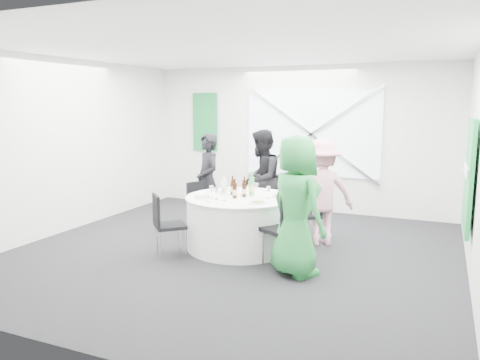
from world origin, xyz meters
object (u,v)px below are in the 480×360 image
at_px(chair_front_right, 288,224).
at_px(green_water_bottle, 252,186).
at_px(chair_back_left, 200,204).
at_px(person_woman_green, 296,206).
at_px(chair_front_left, 165,220).
at_px(person_woman_pink, 321,192).
at_px(chair_back_right, 310,209).
at_px(clear_water_bottle, 224,188).
at_px(chair_back, 268,198).
at_px(person_man_back_left, 208,181).
at_px(person_man_back, 261,179).
at_px(banquet_table, 240,222).

bearing_deg(chair_front_right, green_water_bottle, -100.10).
distance_m(chair_back_left, person_woman_green, 2.32).
bearing_deg(chair_front_left, person_woman_pink, -95.84).
distance_m(chair_back_right, clear_water_bottle, 1.33).
bearing_deg(chair_back, chair_front_left, -112.55).
xyz_separation_m(chair_back_right, chair_front_left, (-1.66, -1.38, -0.01)).
xyz_separation_m(person_woman_green, clear_water_bottle, (-1.29, 0.69, 0.02)).
distance_m(person_woman_pink, person_woman_green, 1.36).
distance_m(chair_back, chair_front_left, 2.05).
height_order(person_woman_green, clear_water_bottle, person_woman_green).
distance_m(person_man_back_left, person_woman_green, 2.50).
distance_m(chair_back_left, person_man_back, 1.10).
height_order(chair_back, green_water_bottle, green_water_bottle).
distance_m(chair_back_left, clear_water_bottle, 0.93).
distance_m(green_water_bottle, clear_water_bottle, 0.40).
relative_size(chair_back_left, person_woman_green, 0.49).
distance_m(chair_back_right, chair_front_right, 1.17).
bearing_deg(clear_water_bottle, banquet_table, 3.43).
xyz_separation_m(chair_back_right, person_woman_pink, (0.16, 0.03, 0.26)).
height_order(chair_back_right, chair_front_right, chair_front_right).
bearing_deg(green_water_bottle, person_woman_green, -42.30).
bearing_deg(chair_back, chair_back_right, -30.47).
distance_m(chair_front_left, person_woman_pink, 2.32).
relative_size(chair_back, chair_back_left, 1.09).
xyz_separation_m(chair_back_left, chair_front_right, (1.80, -1.03, 0.10)).
bearing_deg(banquet_table, chair_back, 89.81).
bearing_deg(person_man_back_left, green_water_bottle, 8.26).
bearing_deg(banquet_table, chair_back_right, 35.79).
bearing_deg(chair_back_right, chair_back, -156.45).
xyz_separation_m(chair_back, person_woman_pink, (1.02, -0.48, 0.26)).
distance_m(chair_back_left, chair_front_left, 1.25).
height_order(chair_front_right, person_man_back_left, person_man_back_left).
xyz_separation_m(chair_back, chair_back_left, (-0.92, -0.65, -0.05)).
bearing_deg(banquet_table, chair_front_right, -31.24).
distance_m(chair_front_right, person_man_back, 2.00).
bearing_deg(clear_water_bottle, chair_front_left, -126.18).
height_order(person_woman_pink, person_woman_green, person_woman_green).
height_order(chair_front_left, person_woman_green, person_woman_green).
bearing_deg(person_man_back, person_woman_pink, 60.15).
bearing_deg(person_woman_green, chair_back_right, -48.53).
xyz_separation_m(banquet_table, chair_front_right, (0.89, -0.54, 0.20)).
bearing_deg(banquet_table, chair_back_left, 151.89).
distance_m(person_woman_green, clear_water_bottle, 1.46).
bearing_deg(person_man_back_left, banquet_table, 0.00).
bearing_deg(chair_back, person_woman_pink, -25.00).
bearing_deg(banquet_table, green_water_bottle, 47.15).
bearing_deg(chair_back_left, person_woman_green, -93.20).
relative_size(person_man_back_left, person_woman_pink, 1.02).
bearing_deg(person_woman_pink, green_water_bottle, -2.50).
relative_size(banquet_table, clear_water_bottle, 5.37).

